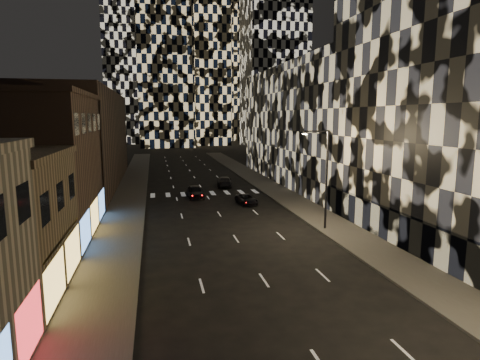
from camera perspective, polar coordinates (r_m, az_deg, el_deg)
name	(u,v)px	position (r m, az deg, el deg)	size (l,w,h in m)	color
sidewalk_left	(129,196)	(54.49, -15.47, -2.18)	(4.00, 120.00, 0.15)	#47443F
sidewalk_right	(276,190)	(56.86, 5.08, -1.43)	(4.00, 120.00, 0.15)	#47443F
curb_left	(146,195)	(54.40, -13.26, -2.11)	(0.20, 120.00, 0.15)	#4C4C47
curb_right	(261,191)	(56.28, 3.03, -1.51)	(0.20, 120.00, 0.15)	#4C4C47
retail_brown	(30,168)	(38.59, -27.67, 1.52)	(10.00, 15.00, 12.00)	#4F392D
retail_filler_left	(83,139)	(64.34, -21.49, 5.41)	(10.00, 40.00, 14.00)	#4F392D
midrise_base	(397,228)	(34.84, 21.38, -6.32)	(0.60, 25.00, 3.00)	#383838
midrise_filler_right	(323,125)	(66.01, 11.77, 7.66)	(16.00, 40.00, 18.00)	#232326
tower_center_low	(164,4)	(148.22, -10.83, 23.37)	(18.00, 18.00, 95.00)	black
streetlight_far	(324,172)	(36.93, 11.90, 1.06)	(2.55, 0.25, 9.00)	black
car_dark_midlane	(195,192)	(51.96, -6.38, -1.64)	(1.87, 4.64, 1.58)	black
car_dark_oncoming	(224,181)	(59.88, -2.24, -0.21)	(2.10, 5.18, 1.50)	black
car_dark_rightlane	(247,199)	(47.86, 0.95, -2.76)	(1.92, 4.16, 1.16)	black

